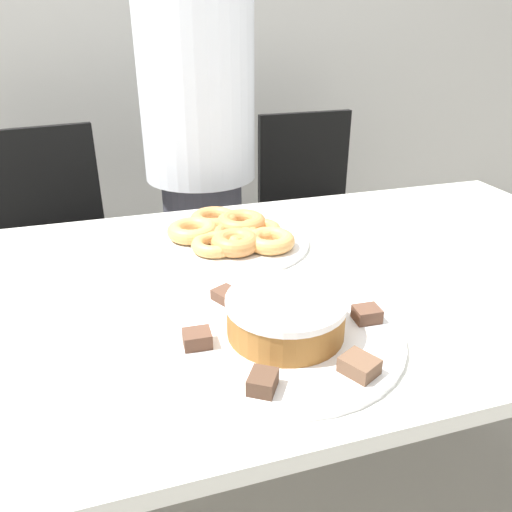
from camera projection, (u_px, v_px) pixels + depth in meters
name	position (u px, v px, depth m)	size (l,w,h in m)	color
wall_back	(141.00, 4.00, 2.13)	(8.00, 0.05, 2.60)	beige
table	(239.00, 315.00, 1.06)	(1.91, 0.91, 0.76)	silver
person_standing	(201.00, 164.00, 1.66)	(0.36, 0.36, 1.54)	#383842
office_chair_left	(61.00, 266.00, 1.81)	(0.51, 0.51, 0.91)	black
office_chair_right	(315.00, 234.00, 2.07)	(0.45, 0.45, 0.91)	black
plate_cake	(285.00, 334.00, 0.85)	(0.40, 0.40, 0.01)	white
plate_donuts	(235.00, 242.00, 1.20)	(0.35, 0.35, 0.01)	white
frosted_cake	(286.00, 315.00, 0.83)	(0.20, 0.20, 0.07)	#9E662D
lamington_0	(227.00, 295.00, 0.94)	(0.06, 0.06, 0.02)	brown
lamington_1	(197.00, 339.00, 0.80)	(0.05, 0.04, 0.03)	brown
lamington_2	(263.00, 382.00, 0.71)	(0.06, 0.06, 0.03)	#513828
lamington_3	(359.00, 366.00, 0.74)	(0.06, 0.07, 0.03)	brown
lamington_4	(367.00, 314.00, 0.87)	(0.05, 0.04, 0.02)	brown
lamington_5	(302.00, 285.00, 0.97)	(0.06, 0.06, 0.02)	brown
donut_0	(235.00, 234.00, 1.19)	(0.11, 0.11, 0.03)	#C68447
donut_1	(214.00, 219.00, 1.27)	(0.12, 0.12, 0.04)	#D18E4C
donut_2	(192.00, 231.00, 1.20)	(0.12, 0.12, 0.04)	tan
donut_3	(216.00, 245.00, 1.13)	(0.11, 0.11, 0.03)	tan
donut_4	(235.00, 243.00, 1.13)	(0.11, 0.11, 0.04)	#C68447
donut_5	(270.00, 241.00, 1.15)	(0.11, 0.11, 0.04)	tan
donut_6	(259.00, 230.00, 1.21)	(0.11, 0.11, 0.03)	#D18E4C
donut_7	(241.00, 223.00, 1.24)	(0.13, 0.13, 0.04)	#C68447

